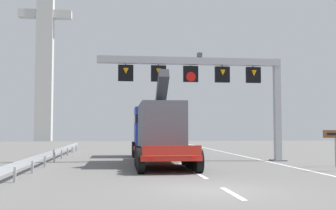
{
  "coord_description": "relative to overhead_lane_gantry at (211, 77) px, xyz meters",
  "views": [
    {
      "loc": [
        -3.08,
        -13.61,
        2.05
      ],
      "look_at": [
        -0.19,
        10.8,
        3.5
      ],
      "focal_mm": 43.7,
      "sensor_mm": 36.0,
      "label": 1
    }
  ],
  "objects": [
    {
      "name": "guardrail_left",
      "position": [
        -9.88,
        0.44,
        -4.84
      ],
      "size": [
        0.13,
        28.74,
        0.76
      ],
      "color": "#999EA3",
      "rests_on": "ground"
    },
    {
      "name": "heavy_haul_truck_red",
      "position": [
        -3.46,
        0.75,
        -3.41
      ],
      "size": [
        3.05,
        14.07,
        5.3
      ],
      "color": "red",
      "rests_on": "ground"
    },
    {
      "name": "edge_line_right",
      "position": [
        3.44,
        0.07,
        -5.39
      ],
      "size": [
        0.2,
        63.0,
        0.01
      ],
      "primitive_type": "cube",
      "color": "silver",
      "rests_on": "ground"
    },
    {
      "name": "lane_markings",
      "position": [
        -2.26,
        0.13,
        -5.39
      ],
      "size": [
        0.2,
        38.71,
        0.01
      ],
      "color": "silver",
      "rests_on": "ground"
    },
    {
      "name": "overhead_lane_gantry",
      "position": [
        0.0,
        0.0,
        0.0
      ],
      "size": [
        12.08,
        0.9,
        6.93
      ],
      "color": "#9EA0A5",
      "rests_on": "ground"
    },
    {
      "name": "tourist_info_sign_brown",
      "position": [
        5.88,
        -4.45,
        -3.88
      ],
      "size": [
        1.47,
        0.15,
        2.0
      ],
      "color": "#9EA0A5",
      "rests_on": "ground"
    },
    {
      "name": "ground",
      "position": [
        -2.76,
        -11.93,
        -5.4
      ],
      "size": [
        112.0,
        112.0,
        0.0
      ],
      "primitive_type": "plane",
      "color": "slate"
    },
    {
      "name": "bridge_pylon_distant",
      "position": [
        -18.84,
        46.79,
        12.8
      ],
      "size": [
        9.0,
        2.0,
        35.62
      ],
      "color": "#B7B7B2",
      "rests_on": "ground"
    }
  ]
}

